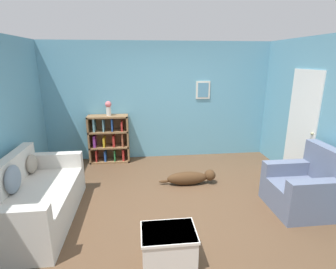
% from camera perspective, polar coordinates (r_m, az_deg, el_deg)
% --- Properties ---
extents(ground_plane, '(14.00, 14.00, 0.00)m').
position_cam_1_polar(ground_plane, '(4.28, 0.63, -15.16)').
color(ground_plane, brown).
extents(wall_back, '(5.60, 0.13, 2.60)m').
position_cam_1_polar(wall_back, '(5.97, -2.01, 7.22)').
color(wall_back, '#609EB7').
rests_on(wall_back, ground_plane).
extents(wall_right, '(0.16, 5.00, 2.60)m').
position_cam_1_polar(wall_right, '(4.82, 32.35, 2.48)').
color(wall_right, '#609EB7').
rests_on(wall_right, ground_plane).
extents(couch, '(0.94, 1.86, 0.89)m').
position_cam_1_polar(couch, '(4.21, -27.43, -12.56)').
color(couch, beige).
rests_on(couch, ground_plane).
extents(bookshelf, '(0.87, 0.33, 1.05)m').
position_cam_1_polar(bookshelf, '(5.95, -12.68, -0.96)').
color(bookshelf, olive).
rests_on(bookshelf, ground_plane).
extents(recliner_chair, '(0.89, 0.89, 0.97)m').
position_cam_1_polar(recliner_chair, '(4.55, 27.77, -10.27)').
color(recliner_chair, slate).
rests_on(recliner_chair, ground_plane).
extents(coffee_table, '(0.61, 0.45, 0.41)m').
position_cam_1_polar(coffee_table, '(3.17, 0.13, -23.07)').
color(coffee_table, silver).
rests_on(coffee_table, ground_plane).
extents(dog, '(1.05, 0.22, 0.27)m').
position_cam_1_polar(dog, '(4.88, 5.02, -9.34)').
color(dog, '#472D19').
rests_on(dog, ground_plane).
extents(vase, '(0.13, 0.13, 0.31)m').
position_cam_1_polar(vase, '(5.76, -12.84, 5.76)').
color(vase, silver).
rests_on(vase, bookshelf).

